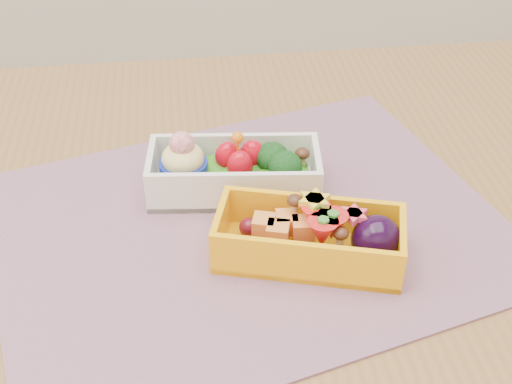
{
  "coord_description": "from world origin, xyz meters",
  "views": [
    {
      "loc": [
        -0.06,
        -0.5,
        1.19
      ],
      "look_at": [
        0.0,
        0.02,
        0.79
      ],
      "focal_mm": 48.37,
      "sensor_mm": 36.0,
      "label": 1
    }
  ],
  "objects": [
    {
      "name": "bento_white",
      "position": [
        -0.01,
        0.08,
        0.78
      ],
      "size": [
        0.18,
        0.09,
        0.07
      ],
      "rotation": [
        0.0,
        0.0,
        -0.1
      ],
      "color": "white",
      "rests_on": "placemat"
    },
    {
      "name": "placemat",
      "position": [
        -0.0,
        0.02,
        0.75
      ],
      "size": [
        0.56,
        0.48,
        0.0
      ],
      "primitive_type": "cube",
      "rotation": [
        0.0,
        0.0,
        0.26
      ],
      "color": "#A06E79",
      "rests_on": "table"
    },
    {
      "name": "table",
      "position": [
        0.0,
        0.0,
        0.65
      ],
      "size": [
        1.2,
        0.8,
        0.75
      ],
      "color": "brown",
      "rests_on": "ground"
    },
    {
      "name": "bento_yellow",
      "position": [
        0.05,
        -0.03,
        0.78
      ],
      "size": [
        0.18,
        0.12,
        0.06
      ],
      "rotation": [
        0.0,
        0.0,
        -0.28
      ],
      "color": "#FFB00D",
      "rests_on": "placemat"
    }
  ]
}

